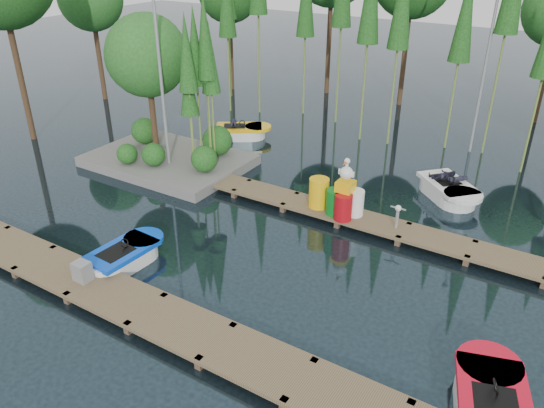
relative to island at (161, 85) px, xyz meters
The scene contains 14 objects.
ground_plane 7.79m from the island, 27.58° to the right, with size 90.00×90.00×0.00m, color #1C2B34.
near_dock 10.44m from the island, 51.04° to the right, with size 18.00×1.50×0.50m.
far_dock 7.91m from the island, ahead, with size 15.00×1.20×0.50m.
island is the anchor object (origin of this frame).
lamp_island 1.56m from the island, 44.71° to the right, with size 0.30×0.30×7.25m.
lamp_rear 12.91m from the island, 36.82° to the left, with size 0.30×0.30×7.25m.
boat_blue 8.14m from the island, 57.40° to the right, with size 1.29×2.62×0.86m.
boat_red 15.79m from the island, 24.63° to the right, with size 2.15×3.21×0.99m.
boat_yellow_far 4.91m from the island, 76.37° to the left, with size 2.88×2.47×1.33m.
boat_white_far 11.43m from the island, 14.20° to the left, with size 2.95×2.89×1.35m.
utility_cabinet 9.17m from the island, 62.46° to the right, with size 0.43×0.37×0.53m, color gray.
yellow_barrel 7.79m from the island, ahead, with size 0.66×0.66×1.00m, color yellow.
drum_cluster 8.73m from the island, ahead, with size 1.14×1.05×1.97m.
seagull_post 10.38m from the island, ahead, with size 0.48×0.26×0.78m.
Camera 1 is at (8.06, -11.60, 8.52)m, focal length 35.00 mm.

